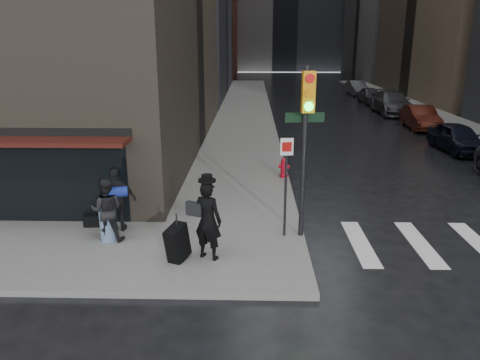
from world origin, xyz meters
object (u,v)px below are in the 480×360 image
Objects in this scene: man_overcoat at (201,224)px; parked_car_1 at (457,138)px; parked_car_5 at (357,88)px; traffic_light at (304,131)px; man_greycoat at (117,199)px; parked_car_4 at (370,95)px; fire_hydrant at (284,168)px; parked_car_2 at (420,117)px; man_jeans at (107,210)px; parked_car_3 at (392,103)px.

man_overcoat reaches higher than parked_car_1.
traffic_light is at bearing -106.90° from parked_car_5.
man_greycoat is 0.46× the size of parked_car_4.
traffic_light is 30.93m from parked_car_4.
fire_hydrant is 0.19× the size of parked_car_1.
parked_car_2 is at bearing -97.89° from man_overcoat.
fire_hydrant is 25.39m from parked_car_4.
traffic_light is 5.89× the size of fire_hydrant.
parked_car_3 is at bearing -126.23° from man_jeans.
parked_car_1 is (13.84, 11.31, -0.31)m from man_jeans.
parked_car_2 is at bearing -130.68° from man_greycoat.
parked_car_5 is at bearing 85.96° from parked_car_4.
man_greycoat reaches higher than man_jeans.
parked_car_2 is (14.16, 17.50, -0.30)m from man_jeans.
parked_car_1 is (13.76, 10.63, -0.37)m from man_greycoat.
parked_car_2 is 12.38m from parked_car_4.
parked_car_4 is (9.00, 23.74, 0.18)m from fire_hydrant.
man_overcoat is 21.84m from parked_car_2.
parked_car_3 reaches higher than parked_car_2.
man_overcoat is 0.48× the size of traffic_light.
man_greycoat is 5.43m from traffic_light.
parked_car_5 is at bearing -112.49° from man_greycoat.
parked_car_4 is (-0.10, 12.38, -0.03)m from parked_car_2.
fire_hydrant is at bearing 85.00° from traffic_light.
traffic_light is 1.15× the size of parked_car_4.
parked_car_4 is (11.45, 30.91, -0.39)m from man_overcoat.
man_greycoat is at bearing -127.59° from parked_car_2.
parked_car_3 is (11.55, 24.72, -0.24)m from man_overcoat.
parked_car_1 reaches higher than fire_hydrant.
parked_car_4 is (-0.10, 6.19, -0.14)m from parked_car_3.
parked_car_4 is (14.05, 29.88, -0.34)m from man_jeans.
parked_car_5 is at bearing 85.63° from parked_car_1.
parked_car_4 is 0.93× the size of parked_car_5.
parked_car_5 is (0.14, 6.19, 0.03)m from parked_car_4.
parked_car_3 reaches higher than fire_hydrant.
man_overcoat reaches higher than parked_car_2.
man_jeans is 0.40× the size of parked_car_5.
man_jeans is at bearing -129.43° from fire_hydrant.
man_greycoat is 17.39m from parked_car_1.
parked_car_5 is at bearing -83.28° from man_overcoat.
parked_car_3 is 6.19m from parked_car_4.
man_greycoat is 0.45× the size of parked_car_1.
man_overcoat is at bearing -135.89° from parked_car_1.
parked_car_2 is at bearing 51.28° from fire_hydrant.
man_overcoat is at bearing 145.14° from man_greycoat.
parked_car_3 reaches higher than parked_car_1.
traffic_light is 1.06× the size of parked_car_2.
man_overcoat is 7.60m from fire_hydrant.
traffic_light is at bearing 178.69° from man_jeans.
parked_car_1 is at bearing -93.46° from parked_car_5.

